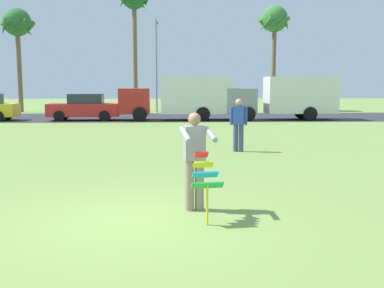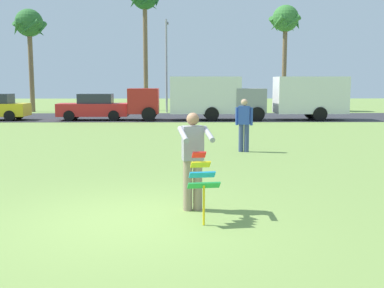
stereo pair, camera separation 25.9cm
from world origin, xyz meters
name	(u,v)px [view 1 (the left image)]	position (x,y,z in m)	size (l,w,h in m)	color
ground_plane	(131,221)	(0.00, 0.00, 0.00)	(120.00, 120.00, 0.00)	olive
road_strip	(162,117)	(0.00, 22.97, 0.01)	(120.00, 8.00, 0.01)	#2D2D33
person_kite_flyer	(195,157)	(1.07, 0.57, 0.95)	(0.63, 0.72, 1.73)	gray
kite_held	(205,177)	(1.21, -0.13, 0.75)	(0.53, 0.67, 1.12)	red
parked_car_red	(84,108)	(-4.62, 20.57, 0.77)	(4.26, 1.96, 1.60)	red
parked_truck_red_cab	(182,97)	(1.28, 20.56, 1.41)	(6.74, 2.21, 2.62)	#B2231E
parked_truck_grey_van	(287,97)	(7.68, 20.57, 1.41)	(6.72, 2.16, 2.62)	gray
palm_tree_left_near	(17,26)	(-11.04, 28.81, 6.50)	(2.58, 2.71, 7.87)	brown
palm_tree_right_near	(134,2)	(-2.33, 30.59, 8.63)	(2.58, 2.71, 10.19)	brown
palm_tree_centre_far	(275,23)	(8.92, 30.15, 7.00)	(2.58, 2.71, 8.41)	brown
streetlight_pole	(156,60)	(-0.52, 28.14, 4.00)	(0.24, 1.65, 7.00)	#9E9EA3
person_walker_near	(239,123)	(2.84, 7.55, 0.93)	(0.55, 0.31, 1.73)	#384772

